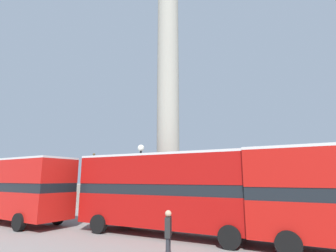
{
  "coord_description": "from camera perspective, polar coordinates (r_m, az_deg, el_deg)",
  "views": [
    {
      "loc": [
        8.79,
        -18.18,
        2.98
      ],
      "look_at": [
        0.0,
        0.0,
        7.0
      ],
      "focal_mm": 28.0,
      "sensor_mm": 36.0,
      "label": 1
    }
  ],
  "objects": [
    {
      "name": "ground_plane",
      "position": [
        20.41,
        0.0,
        -19.65
      ],
      "size": [
        200.0,
        200.0,
        0.0
      ],
      "primitive_type": "plane",
      "color": "gray"
    },
    {
      "name": "monument_column",
      "position": [
        21.17,
        0.0,
        6.23
      ],
      "size": [
        4.96,
        4.96,
        26.93
      ],
      "color": "#A39E8E",
      "rests_on": "ground_plane"
    },
    {
      "name": "bus_a",
      "position": [
        22.02,
        -31.44,
        -11.27
      ],
      "size": [
        11.52,
        3.71,
        4.25
      ],
      "rotation": [
        0.0,
        0.0,
        -0.1
      ],
      "color": "red",
      "rests_on": "ground_plane"
    },
    {
      "name": "bus_b",
      "position": [
        14.6,
        -0.19,
        -13.65
      ],
      "size": [
        10.39,
        2.86,
        4.28
      ],
      "rotation": [
        0.0,
        0.0,
        -0.02
      ],
      "color": "#A80F0C",
      "rests_on": "ground_plane"
    },
    {
      "name": "equestrian_statue",
      "position": [
        29.32,
        -16.24,
        -13.89
      ],
      "size": [
        4.63,
        4.1,
        5.61
      ],
      "rotation": [
        0.0,
        0.0,
        -0.43
      ],
      "color": "#A39E8E",
      "rests_on": "ground_plane"
    },
    {
      "name": "street_lamp",
      "position": [
        17.21,
        -6.04,
        -11.31
      ],
      "size": [
        0.43,
        0.43,
        5.13
      ],
      "color": "black",
      "rests_on": "ground_plane"
    },
    {
      "name": "pedestrian_near_lamp",
      "position": [
        10.23,
        0.05,
        -22.16
      ],
      "size": [
        0.32,
        0.51,
        1.82
      ],
      "rotation": [
        0.0,
        0.0,
        5.02
      ],
      "color": "#28282D",
      "rests_on": "ground_plane"
    }
  ]
}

